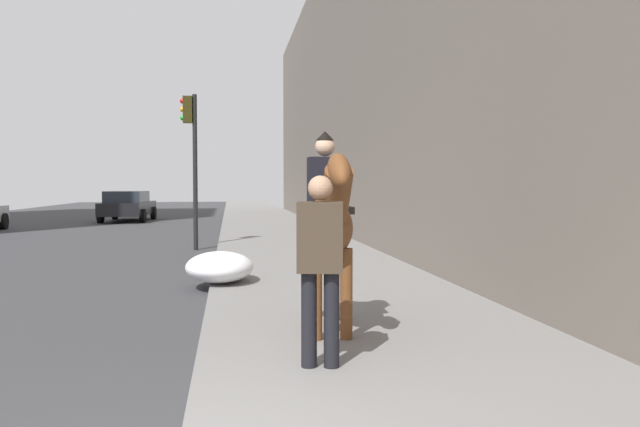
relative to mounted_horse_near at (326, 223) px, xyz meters
name	(u,v)px	position (x,y,z in m)	size (l,w,h in m)	color
mounted_horse_near	(326,223)	(0.00, 0.00, 0.00)	(2.15, 0.61, 2.22)	brown
pedestrian_greeting	(320,258)	(-1.31, 0.26, -0.23)	(0.33, 0.44, 1.70)	black
car_near_lane	(128,205)	(23.39, 5.86, -0.56)	(4.66, 2.25, 1.44)	black
traffic_light_near_curb	(192,147)	(9.85, 2.03, 1.42)	(0.20, 0.44, 4.12)	black
snow_pile_far	(219,267)	(3.63, 1.23, -0.95)	(1.45, 1.12, 0.50)	white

